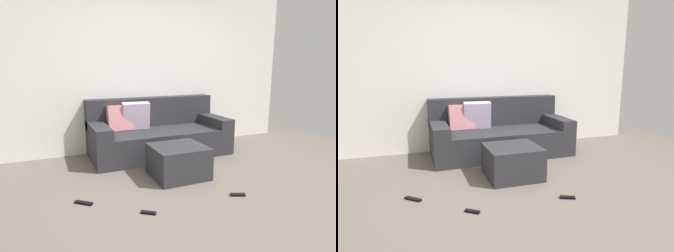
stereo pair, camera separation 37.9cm
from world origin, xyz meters
The scene contains 7 objects.
ground_plane centered at (0.00, 0.00, 0.00)m, with size 6.87×6.87×0.00m, color #6B6359.
wall_back centered at (0.00, 2.18, 1.33)m, with size 5.29×0.10×2.67m, color white.
couch_sectional centered at (-0.03, 1.72, 0.32)m, with size 2.14×0.97×0.87m.
ottoman centered at (-0.16, 0.67, 0.20)m, with size 0.66×0.62×0.40m, color #2D2D33.
remote_near_ottoman centered at (0.18, -0.10, 0.01)m, with size 0.16×0.05×0.02m, color black.
remote_by_storage_bin centered at (-0.84, -0.08, 0.01)m, with size 0.15×0.04×0.02m, color black.
remote_under_side_table centered at (-1.37, 0.38, 0.01)m, with size 0.20×0.05×0.02m, color black.
Camera 2 is at (-1.33, -2.59, 1.38)m, focal length 30.90 mm.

